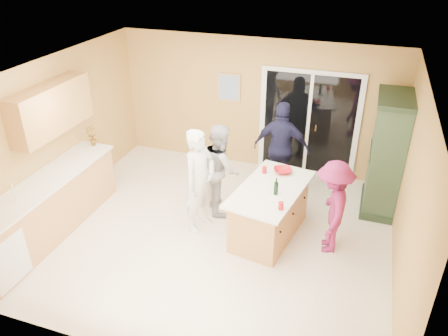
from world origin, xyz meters
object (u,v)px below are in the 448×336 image
(green_hutch, at_px, (387,156))
(woman_white, at_px, (200,181))
(kitchen_island, at_px, (269,213))
(woman_navy, at_px, (282,148))
(woman_grey, at_px, (221,168))
(woman_magenta, at_px, (332,207))

(green_hutch, relative_size, woman_white, 1.18)
(kitchen_island, bearing_deg, green_hutch, 50.59)
(woman_white, height_order, woman_navy, woman_navy)
(kitchen_island, bearing_deg, woman_grey, 163.46)
(woman_white, relative_size, woman_navy, 1.00)
(kitchen_island, distance_m, woman_magenta, 0.99)
(green_hutch, height_order, woman_magenta, green_hutch)
(green_hutch, xyz_separation_m, woman_white, (-2.73, -1.57, -0.13))
(woman_magenta, bearing_deg, woman_grey, -111.86)
(woman_grey, bearing_deg, green_hutch, -100.92)
(woman_white, relative_size, woman_grey, 1.10)
(woman_grey, bearing_deg, kitchen_island, -146.82)
(kitchen_island, xyz_separation_m, green_hutch, (1.63, 1.41, 0.59))
(kitchen_island, bearing_deg, woman_navy, 105.29)
(woman_navy, xyz_separation_m, woman_magenta, (1.07, -1.45, -0.13))
(green_hutch, relative_size, woman_grey, 1.30)
(kitchen_island, height_order, woman_white, woman_white)
(green_hutch, xyz_separation_m, woman_navy, (-1.77, -0.01, -0.13))
(woman_navy, bearing_deg, kitchen_island, 94.85)
(green_hutch, height_order, woman_white, green_hutch)
(woman_magenta, bearing_deg, green_hutch, 147.83)
(woman_navy, bearing_deg, woman_grey, 47.12)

